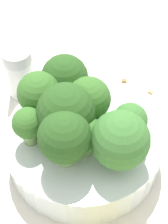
% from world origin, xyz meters
% --- Properties ---
extents(ground_plane, '(3.00, 3.00, 0.00)m').
position_xyz_m(ground_plane, '(0.00, 0.00, 0.00)').
color(ground_plane, silver).
extents(bowl, '(0.17, 0.17, 0.04)m').
position_xyz_m(bowl, '(0.00, 0.00, 0.02)').
color(bowl, silver).
rests_on(bowl, ground_plane).
extents(broccoli_floret_0, '(0.04, 0.04, 0.05)m').
position_xyz_m(broccoli_floret_0, '(-0.03, 0.04, 0.07)').
color(broccoli_floret_0, '#7A9E5B').
rests_on(broccoli_floret_0, bowl).
extents(broccoli_floret_1, '(0.05, 0.05, 0.06)m').
position_xyz_m(broccoli_floret_1, '(-0.01, -0.01, 0.08)').
color(broccoli_floret_1, '#7A9E5B').
rests_on(broccoli_floret_1, bowl).
extents(broccoli_floret_2, '(0.06, 0.06, 0.06)m').
position_xyz_m(broccoli_floret_2, '(0.00, 0.05, 0.08)').
color(broccoli_floret_2, '#8EB770').
rests_on(broccoli_floret_2, bowl).
extents(broccoli_floret_3, '(0.06, 0.06, 0.07)m').
position_xyz_m(broccoli_floret_3, '(0.02, -0.01, 0.08)').
color(broccoli_floret_3, '#84AD66').
rests_on(broccoli_floret_3, bowl).
extents(broccoli_floret_4, '(0.05, 0.05, 0.07)m').
position_xyz_m(broccoli_floret_4, '(0.04, 0.01, 0.08)').
color(broccoli_floret_4, '#8EB770').
rests_on(broccoli_floret_4, bowl).
extents(broccoli_floret_5, '(0.03, 0.03, 0.05)m').
position_xyz_m(broccoli_floret_5, '(0.05, -0.03, 0.07)').
color(broccoli_floret_5, '#7A9E5B').
rests_on(broccoli_floret_5, bowl).
extents(broccoli_floret_6, '(0.05, 0.05, 0.06)m').
position_xyz_m(broccoli_floret_6, '(-0.02, -0.05, 0.08)').
color(broccoli_floret_6, '#8EB770').
rests_on(broccoli_floret_6, bowl).
extents(broccoli_floret_7, '(0.05, 0.05, 0.06)m').
position_xyz_m(broccoli_floret_7, '(0.02, -0.05, 0.08)').
color(broccoli_floret_7, '#8EB770').
rests_on(broccoli_floret_7, bowl).
extents(broccoli_floret_8, '(0.04, 0.04, 0.04)m').
position_xyz_m(broccoli_floret_8, '(0.01, 0.02, 0.07)').
color(broccoli_floret_8, '#7A9E5B').
rests_on(broccoli_floret_8, bowl).
extents(pepper_shaker, '(0.04, 0.04, 0.07)m').
position_xyz_m(pepper_shaker, '(-0.01, -0.13, 0.04)').
color(pepper_shaker, silver).
rests_on(pepper_shaker, ground_plane).
extents(almond_crumb_0, '(0.01, 0.01, 0.01)m').
position_xyz_m(almond_crumb_0, '(-0.13, -0.01, 0.00)').
color(almond_crumb_0, tan).
rests_on(almond_crumb_0, ground_plane).
extents(almond_crumb_1, '(0.01, 0.01, 0.01)m').
position_xyz_m(almond_crumb_1, '(-0.07, -0.13, 0.00)').
color(almond_crumb_1, olive).
rests_on(almond_crumb_1, ground_plane).
extents(almond_crumb_2, '(0.01, 0.01, 0.01)m').
position_xyz_m(almond_crumb_2, '(-0.12, -0.05, 0.00)').
color(almond_crumb_2, olive).
rests_on(almond_crumb_2, ground_plane).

